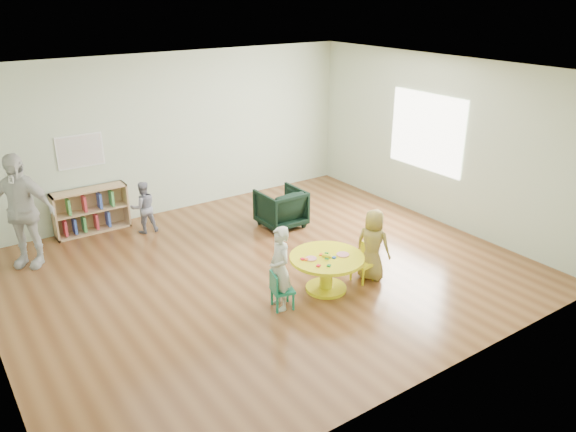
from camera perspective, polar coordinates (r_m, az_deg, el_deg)
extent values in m
plane|color=brown|center=(8.13, -2.34, -5.59)|extent=(7.00, 7.00, 0.00)
cube|color=white|center=(7.27, -2.69, 13.98)|extent=(7.00, 6.00, 0.10)
cube|color=#B5CAAD|center=(10.15, -11.68, 8.14)|extent=(7.00, 0.10, 2.80)
cube|color=#B5CAAD|center=(5.46, 14.61, -4.49)|extent=(7.00, 0.10, 2.80)
cube|color=#B5CAAD|center=(9.81, 15.19, 7.35)|extent=(0.10, 6.00, 2.80)
cube|color=white|center=(9.97, 13.87, 8.29)|extent=(0.02, 1.60, 1.30)
cylinder|color=yellow|center=(7.56, 3.92, -5.95)|extent=(0.18, 0.18, 0.45)
cylinder|color=yellow|center=(7.66, 3.88, -7.30)|extent=(0.55, 0.55, 0.04)
cylinder|color=yellow|center=(7.44, 3.97, -4.27)|extent=(0.99, 0.99, 0.04)
cylinder|color=#D97E81|center=(7.35, 2.35, -4.34)|extent=(0.15, 0.15, 0.01)
cylinder|color=#D97E81|center=(7.48, 5.60, -3.92)|extent=(0.17, 0.17, 0.01)
cylinder|color=yellow|center=(7.40, 3.95, -4.07)|extent=(0.11, 0.12, 0.04)
cylinder|color=#147431|center=(7.32, 3.96, -4.36)|extent=(0.05, 0.05, 0.02)
cylinder|color=#147431|center=(7.47, 3.95, -3.78)|extent=(0.05, 0.05, 0.02)
cube|color=red|center=(7.17, 3.11, -5.06)|extent=(0.06, 0.06, 0.02)
cube|color=#FF5915|center=(7.32, 1.88, -4.44)|extent=(0.06, 0.06, 0.02)
cube|color=#163AA6|center=(7.39, 4.70, -4.23)|extent=(0.06, 0.06, 0.02)
cube|color=#147431|center=(7.18, 4.17, -5.05)|extent=(0.07, 0.07, 0.02)
cube|color=red|center=(7.33, 1.48, -4.39)|extent=(0.05, 0.06, 0.02)
cube|color=#FF5915|center=(7.46, 3.38, -3.92)|extent=(0.07, 0.07, 0.02)
cube|color=#157857|center=(7.13, -0.56, -7.53)|extent=(0.33, 0.33, 0.04)
cube|color=#157857|center=(7.03, -1.46, -6.74)|extent=(0.09, 0.27, 0.23)
cylinder|color=#157857|center=(7.26, -1.65, -8.19)|extent=(0.03, 0.03, 0.23)
cylinder|color=#157857|center=(7.08, -1.09, -9.02)|extent=(0.03, 0.03, 0.23)
cylinder|color=#157857|center=(7.32, -0.05, -7.90)|extent=(0.03, 0.03, 0.23)
cylinder|color=#157857|center=(7.14, 0.55, -8.71)|extent=(0.03, 0.03, 0.23)
cube|color=yellow|center=(7.83, 7.59, -4.80)|extent=(0.31, 0.31, 0.04)
cube|color=yellow|center=(7.85, 8.20, -3.63)|extent=(0.07, 0.28, 0.24)
cylinder|color=yellow|center=(7.91, 8.66, -5.70)|extent=(0.03, 0.03, 0.24)
cylinder|color=yellow|center=(8.03, 7.45, -5.17)|extent=(0.03, 0.03, 0.24)
cylinder|color=yellow|center=(7.76, 7.63, -6.23)|extent=(0.03, 0.03, 0.24)
cylinder|color=yellow|center=(7.88, 6.40, -5.68)|extent=(0.03, 0.03, 0.24)
cube|color=tan|center=(9.70, -22.66, -0.19)|extent=(0.03, 0.30, 0.75)
cube|color=tan|center=(9.96, -16.17, 1.25)|extent=(0.03, 0.30, 0.75)
cube|color=tan|center=(9.94, -19.11, -1.39)|extent=(1.20, 0.30, 0.03)
cube|color=tan|center=(9.69, -19.64, 2.52)|extent=(1.20, 0.30, 0.03)
cube|color=tan|center=(9.81, -19.37, 0.54)|extent=(1.14, 0.28, 0.03)
cube|color=tan|center=(9.94, -19.60, 0.79)|extent=(1.20, 0.02, 0.75)
cube|color=#CD3649|center=(9.77, -21.71, -1.12)|extent=(0.04, 0.18, 0.26)
cube|color=blue|center=(9.80, -20.87, -0.93)|extent=(0.04, 0.18, 0.26)
cube|color=#50AF55|center=(9.83, -20.03, -0.74)|extent=(0.04, 0.18, 0.26)
cube|color=#CD3649|center=(9.87, -18.92, -0.48)|extent=(0.04, 0.18, 0.26)
cube|color=blue|center=(9.92, -17.83, -0.23)|extent=(0.04, 0.18, 0.26)
cube|color=#50AF55|center=(9.67, -21.42, 0.89)|extent=(0.04, 0.18, 0.26)
cube|color=#CD3649|center=(9.72, -20.01, 1.20)|extent=(0.04, 0.18, 0.26)
cube|color=blue|center=(9.78, -18.61, 1.51)|extent=(0.04, 0.18, 0.26)
cube|color=#50AF55|center=(9.83, -17.51, 1.75)|extent=(0.04, 0.18, 0.26)
cube|color=white|center=(9.66, -20.36, 6.20)|extent=(0.74, 0.01, 0.54)
cube|color=red|center=(9.66, -20.36, 6.19)|extent=(0.70, 0.00, 0.50)
imported|color=black|center=(9.49, -0.72, 0.83)|extent=(0.70, 0.72, 0.66)
imported|color=silver|center=(6.99, -0.84, -5.35)|extent=(0.34, 0.45, 1.10)
imported|color=yellow|center=(7.80, 8.62, -2.92)|extent=(0.50, 0.59, 1.02)
imported|color=#1B2144|center=(9.52, -14.47, 0.87)|extent=(0.46, 0.38, 0.88)
imported|color=silver|center=(8.82, -25.51, 0.49)|extent=(1.03, 0.95, 1.69)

